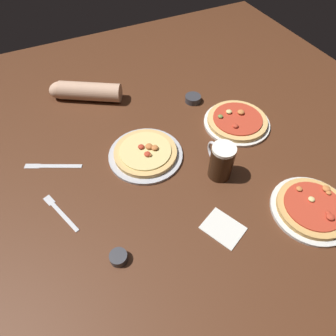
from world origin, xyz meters
TOP-DOWN VIEW (x-y plane):
  - ground_plane at (0.00, 0.00)m, footprint 2.40×2.40m
  - pizza_plate_near at (0.38, -0.38)m, footprint 0.28×0.28m
  - pizza_plate_far at (0.40, 0.11)m, footprint 0.29×0.29m
  - pizza_plate_side at (-0.05, 0.11)m, footprint 0.30×0.30m
  - beer_mug_dark at (0.17, -0.09)m, footprint 0.09×0.15m
  - ramekin_sauce at (-0.29, -0.25)m, footprint 0.06×0.06m
  - ramekin_butter at (0.30, 0.34)m, footprint 0.08×0.08m
  - napkin_folded at (0.06, -0.30)m, footprint 0.15×0.16m
  - fork_left at (-0.42, -0.00)m, footprint 0.09×0.19m
  - knife_right at (-0.40, 0.22)m, footprint 0.21×0.12m
  - diner_arm at (-0.17, 0.59)m, footprint 0.33×0.23m

SIDE VIEW (x-z plane):
  - ground_plane at x=0.00m, z-range -0.03..0.00m
  - knife_right at x=-0.40m, z-range 0.00..0.01m
  - fork_left at x=-0.42m, z-range 0.00..0.01m
  - napkin_folded at x=0.06m, z-range 0.00..0.01m
  - ramekin_butter at x=0.30m, z-range 0.00..0.03m
  - ramekin_sauce at x=-0.29m, z-range 0.00..0.03m
  - pizza_plate_side at x=-0.05m, z-range -0.01..0.04m
  - pizza_plate_near at x=0.38m, z-range -0.01..0.04m
  - pizza_plate_far at x=0.40m, z-range -0.01..0.04m
  - diner_arm at x=-0.17m, z-range 0.00..0.09m
  - beer_mug_dark at x=0.17m, z-range 0.00..0.15m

